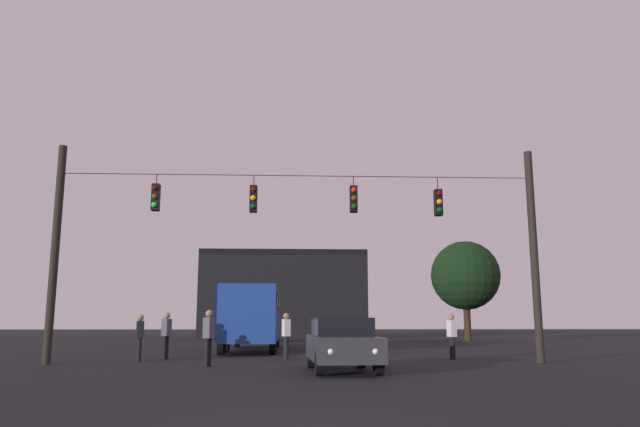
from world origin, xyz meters
name	(u,v)px	position (x,y,z in m)	size (l,w,h in m)	color
ground_plane	(296,349)	(0.00, 24.50, 0.00)	(168.00, 168.00, 0.00)	black
overhead_signal_span	(299,239)	(0.02, 13.09, 4.29)	(17.07, 0.44, 7.56)	black
city_bus	(253,313)	(-2.17, 23.01, 1.87)	(2.58, 11.01, 3.00)	navy
car_near_right	(342,343)	(1.24, 9.92, 0.80)	(2.01, 4.41, 1.52)	#2D2D33
car_far_left	(237,331)	(-3.94, 33.85, 0.80)	(2.12, 4.44, 1.52)	#99999E
pedestrian_crossing_left	(286,333)	(-0.44, 15.48, 0.99)	(0.34, 0.42, 1.74)	black
pedestrian_crossing_center	(140,335)	(-5.67, 14.39, 0.94)	(0.35, 0.42, 1.67)	black
pedestrian_crossing_right	(209,334)	(-2.90, 12.03, 1.02)	(0.35, 0.42, 1.78)	black
pedestrian_near_bus	(166,332)	(-5.03, 15.84, 1.00)	(0.35, 0.42, 1.76)	black
pedestrian_trailing	(452,334)	(5.89, 15.27, 0.96)	(0.33, 0.41, 1.69)	black
corner_building	(284,295)	(-0.99, 46.75, 3.74)	(14.23, 8.13, 7.47)	black
tree_left_silhouette	(465,276)	(13.10, 38.02, 4.92)	(5.27, 5.27, 7.57)	#2D2116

